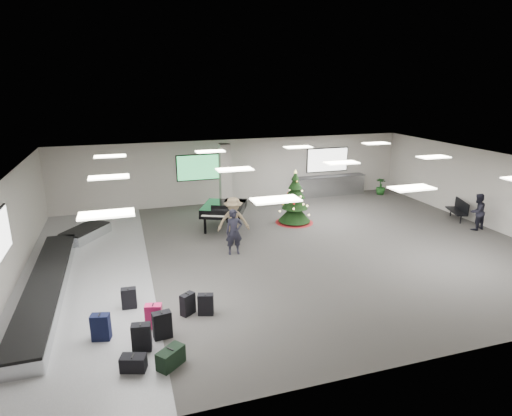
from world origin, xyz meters
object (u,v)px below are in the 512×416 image
object	(u,v)px
pink_suitcase	(154,316)
bench	(458,209)
traveler_bench	(477,212)
potted_plant_right	(381,186)
baggage_carousel	(56,273)
traveler_b	(233,221)
christmas_tree	(295,205)
service_counter	(329,186)
traveler_a	(234,232)
potted_plant_left	(288,196)
grand_piano	(224,209)

from	to	relation	value
pink_suitcase	bench	bearing A→B (deg)	33.74
traveler_bench	potted_plant_right	bearing A→B (deg)	-95.36
pink_suitcase	baggage_carousel	bearing A→B (deg)	139.90
baggage_carousel	traveler_b	world-z (taller)	traveler_b
baggage_carousel	christmas_tree	bearing A→B (deg)	17.80
baggage_carousel	service_counter	size ratio (longest dim) A/B	2.40
pink_suitcase	service_counter	bearing A→B (deg)	60.00
traveler_a	baggage_carousel	bearing A→B (deg)	-173.17
bench	traveler_bench	xyz separation A→B (m)	(-0.29, -1.34, 0.27)
pink_suitcase	bench	distance (m)	14.59
pink_suitcase	potted_plant_left	distance (m)	12.00
bench	traveler_a	bearing A→B (deg)	-154.94
potted_plant_right	potted_plant_left	bearing A→B (deg)	-176.58
grand_piano	potted_plant_right	xyz separation A→B (m)	(9.51, 2.95, -0.40)
pink_suitcase	grand_piano	bearing A→B (deg)	77.41
traveler_bench	potted_plant_right	world-z (taller)	traveler_bench
baggage_carousel	traveler_a	bearing A→B (deg)	3.28
traveler_a	service_counter	bearing A→B (deg)	46.04
bench	pink_suitcase	bearing A→B (deg)	-139.80
baggage_carousel	traveler_bench	distance (m)	16.15
pink_suitcase	potted_plant_right	world-z (taller)	potted_plant_right
grand_piano	bench	bearing A→B (deg)	13.81
traveler_a	potted_plant_left	world-z (taller)	traveler_a
baggage_carousel	traveler_a	distance (m)	5.89
traveler_a	traveler_b	distance (m)	0.89
traveler_bench	traveler_a	bearing A→B (deg)	-12.78
traveler_b	traveler_bench	size ratio (longest dim) A/B	1.20
potted_plant_right	bench	bearing A→B (deg)	-80.79
traveler_bench	potted_plant_left	world-z (taller)	traveler_bench
christmas_tree	traveler_bench	bearing A→B (deg)	-24.68
bench	traveler_b	world-z (taller)	traveler_b
service_counter	bench	world-z (taller)	service_counter
grand_piano	potted_plant_right	distance (m)	9.97
pink_suitcase	traveler_a	bearing A→B (deg)	66.30
grand_piano	traveler_b	size ratio (longest dim) A/B	1.40
pink_suitcase	potted_plant_left	size ratio (longest dim) A/B	0.76
christmas_tree	bench	world-z (taller)	christmas_tree
potted_plant_left	baggage_carousel	bearing A→B (deg)	-150.45
baggage_carousel	potted_plant_left	distance (m)	11.59
potted_plant_left	service_counter	bearing A→B (deg)	20.25
baggage_carousel	bench	distance (m)	16.48
service_counter	grand_piano	bearing A→B (deg)	-151.57
traveler_b	potted_plant_left	xyz separation A→B (m)	(4.03, 4.52, -0.49)
baggage_carousel	traveler_b	xyz separation A→B (m)	(6.06, 1.19, 0.72)
potted_plant_right	traveler_b	bearing A→B (deg)	-153.13
baggage_carousel	service_counter	bearing A→B (deg)	27.67
potted_plant_right	baggage_carousel	bearing A→B (deg)	-158.86
service_counter	traveler_b	bearing A→B (deg)	-140.75
grand_piano	potted_plant_left	size ratio (longest dim) A/B	2.96
pink_suitcase	christmas_tree	distance (m)	9.42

